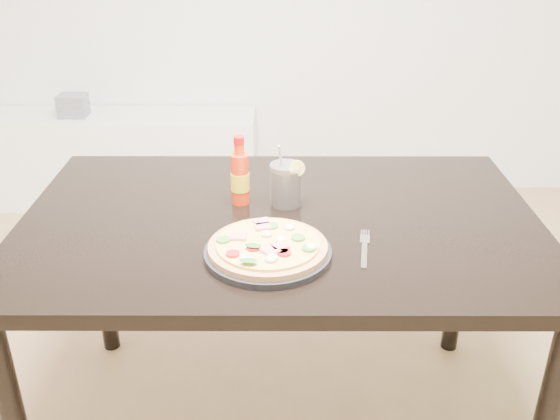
{
  "coord_description": "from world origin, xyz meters",
  "views": [
    {
      "loc": [
        0.04,
        -1.12,
        1.52
      ],
      "look_at": [
        0.04,
        0.27,
        0.83
      ],
      "focal_mm": 40.0,
      "sensor_mm": 36.0,
      "label": 1
    }
  ],
  "objects_px": {
    "plate": "(268,253)",
    "cola_cup": "(286,185)",
    "hot_sauce_bottle": "(240,177)",
    "pizza": "(268,246)",
    "dining_table": "(280,244)",
    "fork": "(365,247)",
    "media_console": "(128,159)"
  },
  "relations": [
    {
      "from": "dining_table",
      "to": "cola_cup",
      "type": "bearing_deg",
      "value": 78.65
    },
    {
      "from": "plate",
      "to": "hot_sauce_bottle",
      "type": "relative_size",
      "value": 1.55
    },
    {
      "from": "cola_cup",
      "to": "media_console",
      "type": "relative_size",
      "value": 0.13
    },
    {
      "from": "dining_table",
      "to": "hot_sauce_bottle",
      "type": "xyz_separation_m",
      "value": [
        -0.11,
        0.09,
        0.16
      ]
    },
    {
      "from": "plate",
      "to": "media_console",
      "type": "distance_m",
      "value": 2.12
    },
    {
      "from": "cola_cup",
      "to": "plate",
      "type": "bearing_deg",
      "value": -99.0
    },
    {
      "from": "cola_cup",
      "to": "fork",
      "type": "relative_size",
      "value": 0.96
    },
    {
      "from": "dining_table",
      "to": "plate",
      "type": "relative_size",
      "value": 4.55
    },
    {
      "from": "pizza",
      "to": "fork",
      "type": "xyz_separation_m",
      "value": [
        0.24,
        0.04,
        -0.02
      ]
    },
    {
      "from": "dining_table",
      "to": "media_console",
      "type": "bearing_deg",
      "value": 116.52
    },
    {
      "from": "plate",
      "to": "cola_cup",
      "type": "distance_m",
      "value": 0.3
    },
    {
      "from": "plate",
      "to": "media_console",
      "type": "bearing_deg",
      "value": 113.23
    },
    {
      "from": "hot_sauce_bottle",
      "to": "fork",
      "type": "xyz_separation_m",
      "value": [
        0.32,
        -0.26,
        -0.08
      ]
    },
    {
      "from": "plate",
      "to": "hot_sauce_bottle",
      "type": "distance_m",
      "value": 0.31
    },
    {
      "from": "pizza",
      "to": "cola_cup",
      "type": "height_order",
      "value": "cola_cup"
    },
    {
      "from": "dining_table",
      "to": "plate",
      "type": "xyz_separation_m",
      "value": [
        -0.03,
        -0.21,
        0.09
      ]
    },
    {
      "from": "hot_sauce_bottle",
      "to": "media_console",
      "type": "distance_m",
      "value": 1.85
    },
    {
      "from": "cola_cup",
      "to": "fork",
      "type": "bearing_deg",
      "value": -52.89
    },
    {
      "from": "fork",
      "to": "media_console",
      "type": "bearing_deg",
      "value": 127.42
    },
    {
      "from": "pizza",
      "to": "cola_cup",
      "type": "xyz_separation_m",
      "value": [
        0.05,
        0.29,
        0.03
      ]
    },
    {
      "from": "dining_table",
      "to": "hot_sauce_bottle",
      "type": "relative_size",
      "value": 7.07
    },
    {
      "from": "dining_table",
      "to": "fork",
      "type": "height_order",
      "value": "fork"
    },
    {
      "from": "pizza",
      "to": "fork",
      "type": "bearing_deg",
      "value": 8.82
    },
    {
      "from": "pizza",
      "to": "hot_sauce_bottle",
      "type": "distance_m",
      "value": 0.31
    },
    {
      "from": "pizza",
      "to": "media_console",
      "type": "xyz_separation_m",
      "value": [
        -0.81,
        1.89,
        -0.53
      ]
    },
    {
      "from": "hot_sauce_bottle",
      "to": "dining_table",
      "type": "bearing_deg",
      "value": -38.4
    },
    {
      "from": "pizza",
      "to": "fork",
      "type": "distance_m",
      "value": 0.24
    },
    {
      "from": "hot_sauce_bottle",
      "to": "plate",
      "type": "bearing_deg",
      "value": -74.33
    },
    {
      "from": "plate",
      "to": "fork",
      "type": "distance_m",
      "value": 0.24
    },
    {
      "from": "dining_table",
      "to": "pizza",
      "type": "xyz_separation_m",
      "value": [
        -0.03,
        -0.21,
        0.11
      ]
    },
    {
      "from": "plate",
      "to": "cola_cup",
      "type": "xyz_separation_m",
      "value": [
        0.05,
        0.29,
        0.05
      ]
    },
    {
      "from": "dining_table",
      "to": "cola_cup",
      "type": "distance_m",
      "value": 0.16
    }
  ]
}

